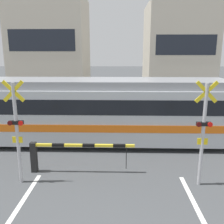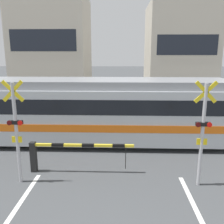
{
  "view_description": "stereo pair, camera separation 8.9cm",
  "coord_description": "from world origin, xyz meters",
  "px_view_note": "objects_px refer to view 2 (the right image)",
  "views": [
    {
      "loc": [
        0.29,
        -1.91,
        4.16
      ],
      "look_at": [
        0.0,
        8.9,
        1.6
      ],
      "focal_mm": 40.0,
      "sensor_mm": 36.0,
      "label": 1
    },
    {
      "loc": [
        0.38,
        -1.9,
        4.16
      ],
      "look_at": [
        0.0,
        8.9,
        1.6
      ],
      "focal_mm": 40.0,
      "sensor_mm": 36.0,
      "label": 2
    }
  ],
  "objects_px": {
    "crossing_signal_left": "(16,128)",
    "crossing_signal_right": "(203,130)",
    "crossing_barrier_far": "(144,111)",
    "commuter_train": "(7,108)",
    "crossing_barrier_near": "(59,151)"
  },
  "relations": [
    {
      "from": "crossing_signal_left",
      "to": "crossing_signal_right",
      "type": "distance_m",
      "value": 5.82
    },
    {
      "from": "crossing_signal_left",
      "to": "crossing_signal_right",
      "type": "height_order",
      "value": "same"
    },
    {
      "from": "commuter_train",
      "to": "crossing_barrier_far",
      "type": "xyz_separation_m",
      "value": [
        6.8,
        3.26,
        -0.83
      ]
    },
    {
      "from": "crossing_barrier_near",
      "to": "crossing_barrier_far",
      "type": "distance_m",
      "value": 7.35
    },
    {
      "from": "commuter_train",
      "to": "crossing_signal_right",
      "type": "bearing_deg",
      "value": -26.29
    },
    {
      "from": "crossing_signal_right",
      "to": "commuter_train",
      "type": "bearing_deg",
      "value": 153.71
    },
    {
      "from": "commuter_train",
      "to": "crossing_signal_right",
      "type": "distance_m",
      "value": 8.83
    },
    {
      "from": "commuter_train",
      "to": "crossing_signal_left",
      "type": "distance_m",
      "value": 4.44
    },
    {
      "from": "crossing_barrier_far",
      "to": "crossing_signal_left",
      "type": "distance_m",
      "value": 8.64
    },
    {
      "from": "commuter_train",
      "to": "crossing_barrier_near",
      "type": "relative_size",
      "value": 5.63
    },
    {
      "from": "crossing_barrier_near",
      "to": "crossing_barrier_far",
      "type": "bearing_deg",
      "value": 60.82
    },
    {
      "from": "crossing_signal_right",
      "to": "crossing_barrier_far",
      "type": "bearing_deg",
      "value": 98.86
    },
    {
      "from": "commuter_train",
      "to": "crossing_signal_left",
      "type": "relative_size",
      "value": 6.13
    },
    {
      "from": "crossing_barrier_near",
      "to": "crossing_signal_left",
      "type": "relative_size",
      "value": 1.09
    },
    {
      "from": "crossing_barrier_far",
      "to": "crossing_signal_right",
      "type": "xyz_separation_m",
      "value": [
        1.12,
        -7.17,
        1.08
      ]
    }
  ]
}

